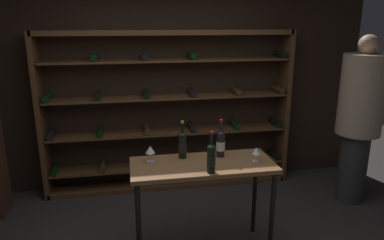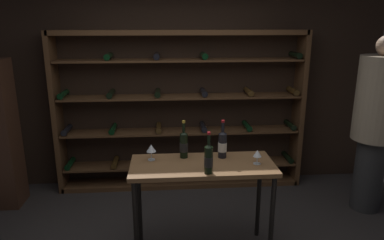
{
  "view_description": "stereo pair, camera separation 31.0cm",
  "coord_description": "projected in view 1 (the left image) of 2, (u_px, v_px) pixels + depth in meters",
  "views": [
    {
      "loc": [
        -0.45,
        -2.67,
        2.15
      ],
      "look_at": [
        0.09,
        0.27,
        1.32
      ],
      "focal_mm": 33.08,
      "sensor_mm": 36.0,
      "label": 1
    },
    {
      "loc": [
        -0.14,
        -2.71,
        2.15
      ],
      "look_at": [
        0.09,
        0.27,
        1.32
      ],
      "focal_mm": 33.08,
      "sensor_mm": 36.0,
      "label": 2
    }
  ],
  "objects": [
    {
      "name": "wine_bottle_green_slim",
      "position": [
        182.0,
        145.0,
        3.29
      ],
      "size": [
        0.08,
        0.08,
        0.36
      ],
      "color": "black",
      "rests_on": "tasting_table"
    },
    {
      "name": "wine_bottle_amber_reserve",
      "position": [
        221.0,
        143.0,
        3.33
      ],
      "size": [
        0.08,
        0.08,
        0.36
      ],
      "color": "black",
      "rests_on": "tasting_table"
    },
    {
      "name": "wine_glass_stemmed_center",
      "position": [
        150.0,
        150.0,
        3.21
      ],
      "size": [
        0.09,
        0.09,
        0.15
      ],
      "color": "silver",
      "rests_on": "tasting_table"
    },
    {
      "name": "tasting_table",
      "position": [
        203.0,
        174.0,
        3.23
      ],
      "size": [
        1.3,
        0.55,
        0.91
      ],
      "color": "brown",
      "rests_on": "ground"
    },
    {
      "name": "wine_glass_stemmed_right",
      "position": [
        256.0,
        152.0,
        3.22
      ],
      "size": [
        0.08,
        0.08,
        0.13
      ],
      "color": "silver",
      "rests_on": "tasting_table"
    },
    {
      "name": "back_wall",
      "position": [
        162.0,
        76.0,
        4.61
      ],
      "size": [
        5.51,
        0.1,
        2.91
      ],
      "primitive_type": "cube",
      "color": "#332319",
      "rests_on": "ground"
    },
    {
      "name": "wine_bottle_red_label",
      "position": [
        211.0,
        158.0,
        2.97
      ],
      "size": [
        0.07,
        0.07,
        0.36
      ],
      "color": "black",
      "rests_on": "tasting_table"
    },
    {
      "name": "wine_rack",
      "position": [
        170.0,
        113.0,
        4.55
      ],
      "size": [
        3.18,
        0.32,
        2.05
      ],
      "color": "brown",
      "rests_on": "ground"
    },
    {
      "name": "person_guest_plum_blouse",
      "position": [
        360.0,
        114.0,
        4.14
      ],
      "size": [
        0.5,
        0.5,
        2.02
      ],
      "rotation": [
        0.0,
        0.0,
        -2.45
      ],
      "color": "#323232",
      "rests_on": "ground"
    }
  ]
}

